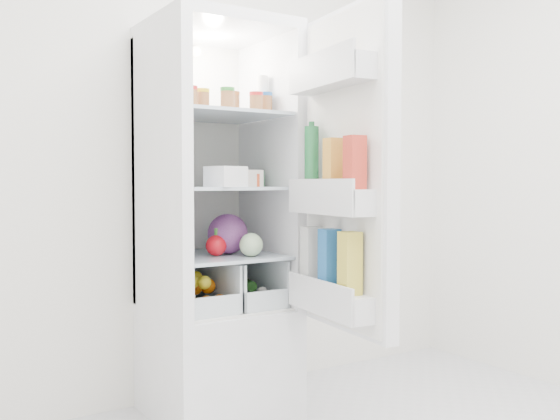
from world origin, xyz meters
TOP-DOWN VIEW (x-y plane):
  - room_walls at (0.00, 0.00)m, footprint 3.02×3.02m
  - refrigerator at (-0.20, 1.25)m, footprint 0.60×0.60m
  - shelf_low at (-0.20, 1.19)m, footprint 0.49×0.53m
  - shelf_mid at (-0.20, 1.19)m, footprint 0.49×0.53m
  - shelf_top at (-0.20, 1.19)m, footprint 0.49×0.53m
  - crisper_left at (-0.32, 1.19)m, footprint 0.23×0.46m
  - crisper_right at (-0.08, 1.19)m, footprint 0.23×0.46m
  - condiment_jars at (-0.20, 1.07)m, footprint 0.46×0.16m
  - squeeze_bottle at (0.01, 1.15)m, footprint 0.06×0.06m
  - tub_white at (-0.27, 0.99)m, footprint 0.16×0.16m
  - tub_cream at (-0.14, 1.06)m, footprint 0.14×0.14m
  - tin_red at (-0.11, 1.04)m, footprint 0.09×0.09m
  - foil_tray at (-0.36, 1.35)m, footprint 0.19×0.16m
  - tub_green at (-0.03, 1.21)m, footprint 0.11×0.14m
  - red_cabbage at (-0.16, 1.17)m, footprint 0.18×0.18m
  - bell_pepper at (-0.24, 1.13)m, footprint 0.09×0.09m
  - mushroom_bowl at (-0.36, 1.31)m, footprint 0.18×0.18m
  - salad_bag at (-0.12, 1.02)m, footprint 0.10×0.10m
  - citrus_pile at (-0.32, 1.13)m, footprint 0.20×0.24m
  - veg_pile at (-0.07, 1.18)m, footprint 0.16×0.30m
  - fridge_door at (0.07, 0.61)m, footprint 0.23×0.60m

SIDE VIEW (x-z plane):
  - veg_pile at x=-0.07m, z-range 0.51..0.61m
  - citrus_pile at x=-0.32m, z-range 0.51..0.67m
  - crisper_left at x=-0.32m, z-range 0.50..0.72m
  - crisper_right at x=-0.08m, z-range 0.50..0.72m
  - refrigerator at x=-0.20m, z-range -0.23..1.57m
  - shelf_low at x=-0.20m, z-range 0.73..0.75m
  - mushroom_bowl at x=-0.36m, z-range 0.75..0.82m
  - bell_pepper at x=-0.24m, z-range 0.75..0.84m
  - salad_bag at x=-0.12m, z-range 0.75..0.85m
  - red_cabbage at x=-0.16m, z-range 0.75..0.93m
  - shelf_mid at x=-0.20m, z-range 1.04..1.06m
  - foil_tray at x=-0.36m, z-range 1.06..1.10m
  - tin_red at x=-0.11m, z-range 1.06..1.11m
  - fridge_door at x=0.07m, z-range 0.44..1.74m
  - tub_green at x=-0.03m, z-range 1.06..1.13m
  - tub_cream at x=-0.14m, z-range 1.06..1.13m
  - tub_white at x=-0.27m, z-range 1.06..1.14m
  - shelf_top at x=-0.20m, z-range 1.37..1.39m
  - condiment_jars at x=-0.20m, z-range 1.39..1.47m
  - squeeze_bottle at x=0.01m, z-range 1.39..1.57m
  - room_walls at x=0.00m, z-range 0.29..2.90m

